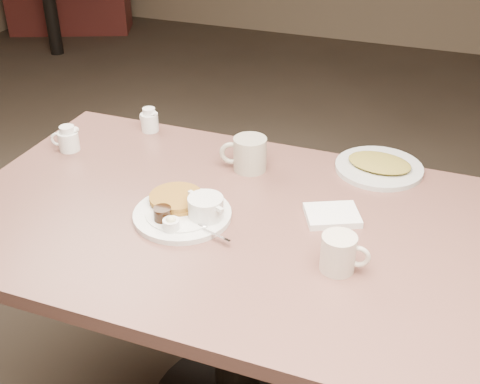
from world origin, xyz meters
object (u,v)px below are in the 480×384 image
(coffee_mug_far, at_px, (249,154))
(diner_table, at_px, (237,270))
(coffee_mug_near, at_px, (340,253))
(creamer_left, at_px, (68,139))
(main_plate, at_px, (186,209))
(hash_plate, at_px, (379,166))
(creamer_right, at_px, (149,120))

(coffee_mug_far, bearing_deg, diner_table, -76.10)
(coffee_mug_near, distance_m, creamer_left, 0.97)
(main_plate, xyz_separation_m, creamer_left, (-0.50, 0.21, 0.01))
(coffee_mug_far, distance_m, hash_plate, 0.39)
(diner_table, height_order, coffee_mug_far, coffee_mug_far)
(hash_plate, bearing_deg, diner_table, -127.36)
(creamer_right, xyz_separation_m, hash_plate, (0.76, -0.00, -0.02))
(creamer_right, bearing_deg, main_plate, -52.17)
(diner_table, xyz_separation_m, creamer_right, (-0.46, 0.39, 0.21))
(main_plate, bearing_deg, creamer_left, 156.89)
(diner_table, bearing_deg, main_plate, -163.48)
(coffee_mug_far, height_order, hash_plate, coffee_mug_far)
(coffee_mug_far, xyz_separation_m, creamer_right, (-0.40, 0.13, -0.01))
(creamer_left, bearing_deg, diner_table, -15.64)
(creamer_left, xyz_separation_m, hash_plate, (0.93, 0.21, -0.02))
(creamer_right, bearing_deg, diner_table, -40.26)
(main_plate, height_order, coffee_mug_near, coffee_mug_near)
(coffee_mug_near, height_order, creamer_right, coffee_mug_near)
(coffee_mug_far, relative_size, creamer_right, 1.82)
(hash_plate, bearing_deg, coffee_mug_near, -90.81)
(coffee_mug_near, bearing_deg, hash_plate, 89.19)
(main_plate, height_order, hash_plate, main_plate)
(diner_table, xyz_separation_m, hash_plate, (0.30, 0.39, 0.18))
(diner_table, bearing_deg, creamer_right, 139.74)
(main_plate, relative_size, creamer_right, 4.14)
(coffee_mug_far, height_order, creamer_left, coffee_mug_far)
(coffee_mug_far, distance_m, creamer_left, 0.57)
(main_plate, xyz_separation_m, coffee_mug_near, (0.42, -0.07, 0.02))
(coffee_mug_far, distance_m, creamer_right, 0.42)
(main_plate, height_order, creamer_left, creamer_left)
(diner_table, relative_size, coffee_mug_far, 10.07)
(diner_table, height_order, main_plate, main_plate)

